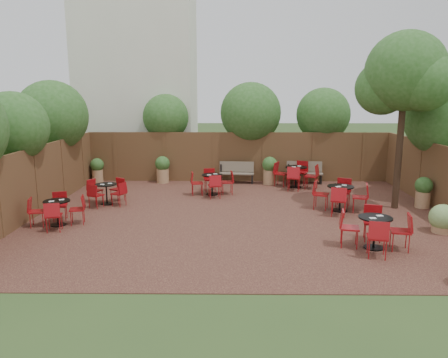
{
  "coord_description": "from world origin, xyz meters",
  "views": [
    {
      "loc": [
        -0.39,
        -12.05,
        3.52
      ],
      "look_at": [
        -0.53,
        0.5,
        1.0
      ],
      "focal_mm": 34.27,
      "sensor_mm": 36.0,
      "label": 1
    }
  ],
  "objects": [
    {
      "name": "fence_back",
      "position": [
        0.0,
        5.0,
        1.0
      ],
      "size": [
        12.0,
        0.08,
        2.0
      ],
      "primitive_type": "cube",
      "color": "#52371E",
      "rests_on": "ground"
    },
    {
      "name": "fence_left",
      "position": [
        -6.0,
        0.0,
        1.0
      ],
      "size": [
        0.08,
        10.0,
        2.0
      ],
      "primitive_type": "cube",
      "color": "#52371E",
      "rests_on": "ground"
    },
    {
      "name": "planters",
      "position": [
        -0.49,
        3.78,
        0.58
      ],
      "size": [
        11.83,
        4.28,
        1.08
      ],
      "color": "#A17650",
      "rests_on": "courtyard_paving"
    },
    {
      "name": "ground",
      "position": [
        0.0,
        0.0,
        0.0
      ],
      "size": [
        80.0,
        80.0,
        0.0
      ],
      "primitive_type": "plane",
      "color": "#354F23",
      "rests_on": "ground"
    },
    {
      "name": "courtyard_paving",
      "position": [
        0.0,
        0.0,
        0.01
      ],
      "size": [
        12.0,
        10.0,
        0.02
      ],
      "primitive_type": "cube",
      "color": "#371A16",
      "rests_on": "ground"
    },
    {
      "name": "neighbour_building",
      "position": [
        -4.5,
        8.0,
        4.0
      ],
      "size": [
        5.0,
        4.0,
        8.0
      ],
      "primitive_type": "cube",
      "color": "silver",
      "rests_on": "ground"
    },
    {
      "name": "courtyard_tree",
      "position": [
        4.77,
        0.87,
        3.98
      ],
      "size": [
        2.57,
        2.47,
        5.31
      ],
      "rotation": [
        0.0,
        0.0,
        -0.02
      ],
      "color": "black",
      "rests_on": "courtyard_paving"
    },
    {
      "name": "park_bench_right",
      "position": [
        2.61,
        4.62,
        0.46
      ],
      "size": [
        1.43,
        0.59,
        0.86
      ],
      "rotation": [
        0.0,
        0.0,
        -0.11
      ],
      "color": "brown",
      "rests_on": "courtyard_paving"
    },
    {
      "name": "park_bench_left",
      "position": [
        -0.08,
        4.62,
        0.45
      ],
      "size": [
        1.4,
        0.56,
        0.84
      ],
      "rotation": [
        0.0,
        0.0,
        -0.09
      ],
      "color": "brown",
      "rests_on": "courtyard_paving"
    },
    {
      "name": "overhang_foliage",
      "position": [
        -1.4,
        2.58,
        2.71
      ],
      "size": [
        15.81,
        10.64,
        2.53
      ],
      "color": "#28561C",
      "rests_on": "ground"
    },
    {
      "name": "bistro_tables",
      "position": [
        0.2,
        0.86,
        0.45
      ],
      "size": [
        9.5,
        8.11,
        0.92
      ],
      "color": "black",
      "rests_on": "courtyard_paving"
    }
  ]
}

